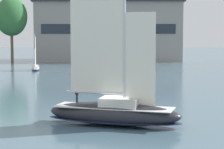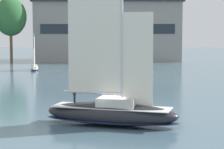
# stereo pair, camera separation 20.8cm
# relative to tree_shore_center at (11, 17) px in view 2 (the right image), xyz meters

# --- Properties ---
(ground_plane) EXTENTS (400.00, 400.00, 0.00)m
(ground_plane) POSITION_rel_tree_shore_center_xyz_m (26.87, -80.08, -12.08)
(ground_plane) COLOR slate
(waterfront_building) EXTENTS (41.07, 18.28, 16.87)m
(waterfront_building) POSITION_rel_tree_shore_center_xyz_m (25.77, 8.62, -3.61)
(waterfront_building) COLOR gray
(waterfront_building) RESTS_ON ground
(tree_shore_center) EXTENTS (8.39, 8.39, 17.26)m
(tree_shore_center) POSITION_rel_tree_shore_center_xyz_m (0.00, 0.00, 0.00)
(tree_shore_center) COLOR brown
(tree_shore_center) RESTS_ON ground
(sailboat_main) EXTENTS (12.13, 6.49, 16.04)m
(sailboat_main) POSITION_rel_tree_shore_center_xyz_m (26.89, -80.08, -10.84)
(sailboat_main) COLOR #232328
(sailboat_main) RESTS_ON ground
(sailboat_moored_near_marina) EXTENTS (2.18, 5.76, 7.76)m
(sailboat_moored_near_marina) POSITION_rel_tree_shore_center_xyz_m (10.67, -25.53, -11.40)
(sailboat_moored_near_marina) COLOR white
(sailboat_moored_near_marina) RESTS_ON ground
(sailboat_moored_mid_channel) EXTENTS (5.99, 1.70, 8.24)m
(sailboat_moored_mid_channel) POSITION_rel_tree_shore_center_xyz_m (24.42, -15.92, -11.52)
(sailboat_moored_mid_channel) COLOR #194C47
(sailboat_moored_mid_channel) RESTS_ON ground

